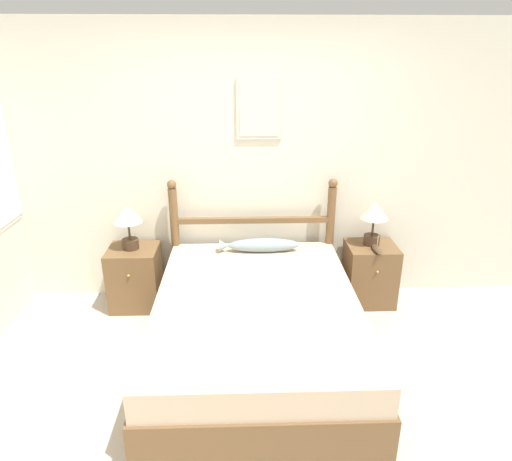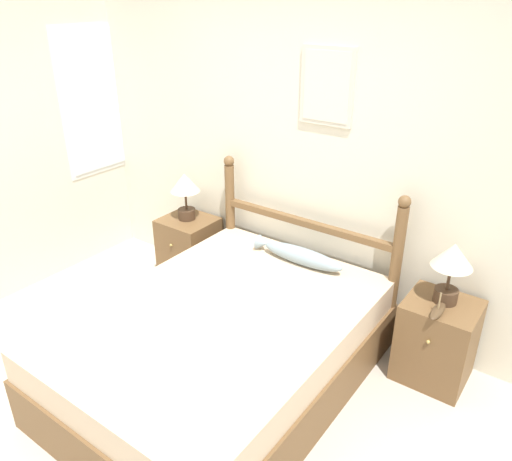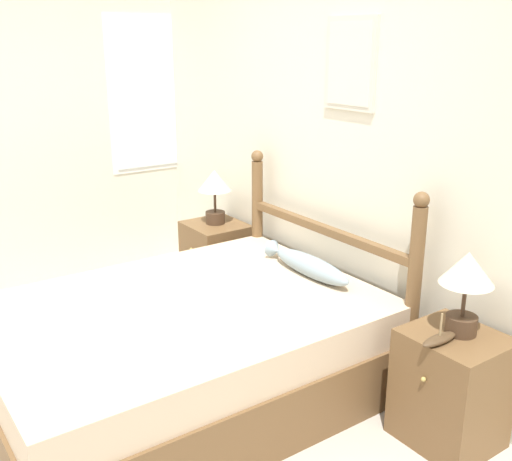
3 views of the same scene
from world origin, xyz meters
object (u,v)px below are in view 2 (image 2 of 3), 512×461
(bed, at_px, (222,348))
(model_boat, at_px, (438,311))
(nightstand_left, at_px, (189,249))
(nightstand_right, at_px, (436,341))
(table_lamp_left, at_px, (185,188))
(fish_pillow, at_px, (299,255))
(table_lamp_right, at_px, (452,262))

(bed, relative_size, model_boat, 9.24)
(nightstand_left, distance_m, nightstand_right, 2.22)
(nightstand_left, distance_m, table_lamp_left, 0.58)
(bed, height_order, fish_pillow, fish_pillow)
(nightstand_left, xyz_separation_m, fish_pillow, (1.17, -0.06, 0.34))
(table_lamp_right, bearing_deg, fish_pillow, -175.27)
(nightstand_right, height_order, model_boat, model_boat)
(bed, height_order, table_lamp_left, table_lamp_left)
(model_boat, relative_size, fish_pillow, 0.31)
(nightstand_right, bearing_deg, bed, -141.57)
(table_lamp_left, relative_size, table_lamp_right, 1.00)
(nightstand_left, xyz_separation_m, table_lamp_left, (-0.01, 0.01, 0.58))
(model_boat, bearing_deg, nightstand_right, 91.12)
(nightstand_left, relative_size, model_boat, 2.58)
(nightstand_right, distance_m, table_lamp_right, 0.58)
(bed, relative_size, nightstand_left, 3.59)
(bed, distance_m, nightstand_right, 1.42)
(table_lamp_right, bearing_deg, model_boat, -87.84)
(bed, distance_m, nightstand_left, 1.42)
(table_lamp_left, distance_m, table_lamp_right, 2.23)
(model_boat, bearing_deg, table_lamp_left, 176.42)
(bed, bearing_deg, model_boat, 33.94)
(nightstand_right, bearing_deg, table_lamp_left, 179.79)
(table_lamp_left, height_order, model_boat, table_lamp_left)
(nightstand_right, bearing_deg, nightstand_left, 180.00)
(bed, xyz_separation_m, nightstand_left, (-1.11, 0.88, 0.01))
(nightstand_left, distance_m, model_boat, 2.25)
(bed, relative_size, table_lamp_right, 5.03)
(table_lamp_right, distance_m, fish_pillow, 1.08)
(table_lamp_right, height_order, model_boat, table_lamp_right)
(nightstand_right, height_order, fish_pillow, fish_pillow)
(nightstand_left, bearing_deg, bed, -38.43)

